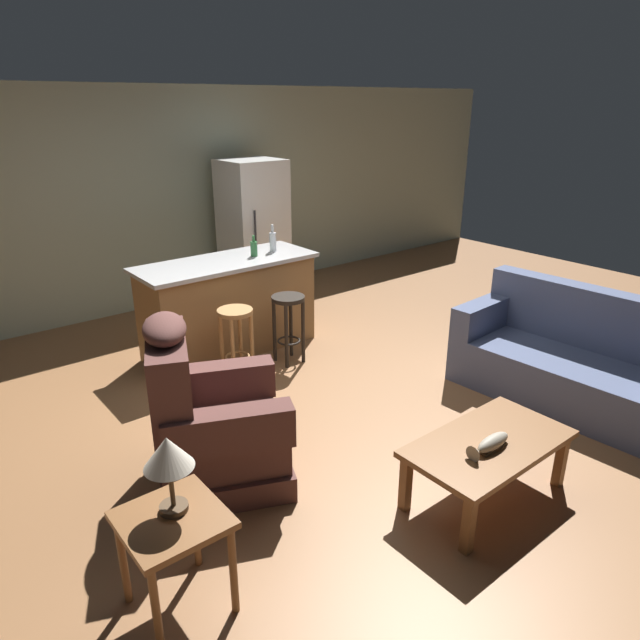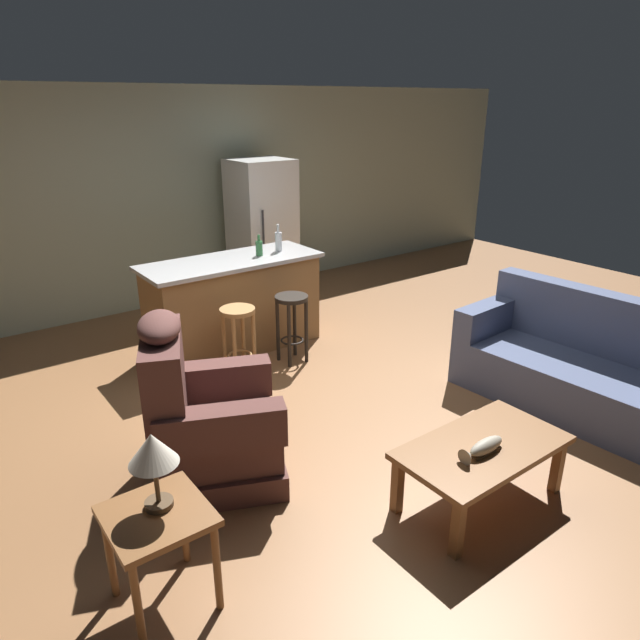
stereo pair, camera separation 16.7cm
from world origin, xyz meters
The scene contains 14 objects.
ground_plane centered at (0.00, 0.00, 0.00)m, with size 12.00×12.00×0.00m.
back_wall centered at (0.00, 3.12, 1.30)m, with size 12.00×0.05×2.60m.
coffee_table centered at (0.06, -1.75, 0.36)m, with size 1.10×0.60×0.42m.
fish_figurine centered at (-0.03, -1.81, 0.46)m, with size 0.34×0.10×0.10m.
couch centered at (1.73, -1.42, 0.34)m, with size 0.95×1.95×0.94m.
recliner_near_lamp centered at (-1.22, -0.45, 0.42)m, with size 1.11×1.11×1.20m.
end_table centered at (-1.87, -1.31, 0.46)m, with size 0.48×0.48×0.56m.
table_lamp centered at (-1.84, -1.27, 0.87)m, with size 0.24×0.24×0.41m.
kitchen_island centered at (0.00, 1.35, 0.48)m, with size 1.80×0.70×0.95m.
bar_stool_left centered at (-0.30, 0.72, 0.47)m, with size 0.32×0.32×0.68m.
bar_stool_right centered at (0.29, 0.72, 0.47)m, with size 0.32×0.32×0.68m.
refrigerator centered at (1.09, 2.55, 0.88)m, with size 0.70×0.69×1.76m.
bottle_tall_green centered at (0.30, 1.31, 1.03)m, with size 0.07×0.07×0.21m.
bottle_short_amber centered at (0.56, 1.35, 1.06)m, with size 0.07×0.07×0.28m.
Camera 2 is at (-2.57, -3.57, 2.42)m, focal length 32.00 mm.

